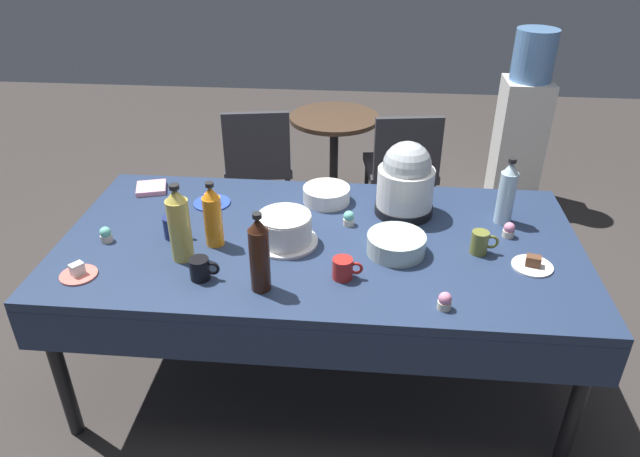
% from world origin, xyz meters
% --- Properties ---
extents(ground, '(9.00, 9.00, 0.00)m').
position_xyz_m(ground, '(0.00, 0.00, 0.00)').
color(ground, '#383330').
extents(potluck_table, '(2.20, 1.10, 0.75)m').
position_xyz_m(potluck_table, '(0.00, 0.00, 0.69)').
color(potluck_table, navy).
rests_on(potluck_table, ground).
extents(frosted_layer_cake, '(0.28, 0.28, 0.13)m').
position_xyz_m(frosted_layer_cake, '(-0.14, -0.04, 0.81)').
color(frosted_layer_cake, silver).
rests_on(frosted_layer_cake, potluck_table).
extents(slow_cooker, '(0.27, 0.27, 0.35)m').
position_xyz_m(slow_cooker, '(0.36, 0.26, 0.91)').
color(slow_cooker, black).
rests_on(slow_cooker, potluck_table).
extents(glass_salad_bowl, '(0.24, 0.24, 0.08)m').
position_xyz_m(glass_salad_bowl, '(0.32, -0.08, 0.79)').
color(glass_salad_bowl, '#B2C6BC').
rests_on(glass_salad_bowl, potluck_table).
extents(ceramic_snack_bowl, '(0.22, 0.22, 0.07)m').
position_xyz_m(ceramic_snack_bowl, '(-0.00, 0.34, 0.79)').
color(ceramic_snack_bowl, silver).
rests_on(ceramic_snack_bowl, potluck_table).
extents(dessert_plate_cobalt, '(0.17, 0.17, 0.05)m').
position_xyz_m(dessert_plate_cobalt, '(-0.54, 0.27, 0.76)').
color(dessert_plate_cobalt, '#2D4CB2').
rests_on(dessert_plate_cobalt, potluck_table).
extents(dessert_plate_coral, '(0.14, 0.14, 0.06)m').
position_xyz_m(dessert_plate_coral, '(-0.90, -0.36, 0.76)').
color(dessert_plate_coral, '#E07266').
rests_on(dessert_plate_coral, potluck_table).
extents(dessert_plate_white, '(0.16, 0.16, 0.05)m').
position_xyz_m(dessert_plate_white, '(0.86, -0.14, 0.76)').
color(dessert_plate_white, white).
rests_on(dessert_plate_white, potluck_table).
extents(cupcake_mint, '(0.05, 0.05, 0.07)m').
position_xyz_m(cupcake_mint, '(0.12, 0.13, 0.78)').
color(cupcake_mint, beige).
rests_on(cupcake_mint, potluck_table).
extents(cupcake_vanilla, '(0.05, 0.05, 0.07)m').
position_xyz_m(cupcake_vanilla, '(-0.90, -0.10, 0.78)').
color(cupcake_vanilla, beige).
rests_on(cupcake_vanilla, potluck_table).
extents(cupcake_rose, '(0.05, 0.05, 0.07)m').
position_xyz_m(cupcake_rose, '(0.48, -0.44, 0.78)').
color(cupcake_rose, beige).
rests_on(cupcake_rose, potluck_table).
extents(cupcake_berry, '(0.05, 0.05, 0.07)m').
position_xyz_m(cupcake_berry, '(0.80, 0.09, 0.78)').
color(cupcake_berry, beige).
rests_on(cupcake_berry, potluck_table).
extents(soda_bottle_cola, '(0.08, 0.08, 0.32)m').
position_xyz_m(soda_bottle_cola, '(-0.19, -0.38, 0.90)').
color(soda_bottle_cola, '#33190F').
rests_on(soda_bottle_cola, potluck_table).
extents(soda_bottle_water, '(0.08, 0.08, 0.31)m').
position_xyz_m(soda_bottle_water, '(0.80, 0.22, 0.89)').
color(soda_bottle_water, silver).
rests_on(soda_bottle_water, potluck_table).
extents(soda_bottle_ginger_ale, '(0.09, 0.09, 0.33)m').
position_xyz_m(soda_bottle_ginger_ale, '(-0.54, -0.20, 0.90)').
color(soda_bottle_ginger_ale, gold).
rests_on(soda_bottle_ginger_ale, potluck_table).
extents(soda_bottle_orange_juice, '(0.08, 0.08, 0.29)m').
position_xyz_m(soda_bottle_orange_juice, '(-0.43, -0.08, 0.88)').
color(soda_bottle_orange_juice, orange).
rests_on(soda_bottle_orange_juice, potluck_table).
extents(coffee_mug_black, '(0.12, 0.08, 0.09)m').
position_xyz_m(coffee_mug_black, '(-0.43, -0.33, 0.79)').
color(coffee_mug_black, black).
rests_on(coffee_mug_black, potluck_table).
extents(coffee_mug_navy, '(0.12, 0.08, 0.10)m').
position_xyz_m(coffee_mug_navy, '(-0.62, -0.04, 0.80)').
color(coffee_mug_navy, navy).
rests_on(coffee_mug_navy, potluck_table).
extents(coffee_mug_olive, '(0.11, 0.07, 0.10)m').
position_xyz_m(coffee_mug_olive, '(0.66, -0.05, 0.80)').
color(coffee_mug_olive, olive).
rests_on(coffee_mug_olive, potluck_table).
extents(coffee_mug_red, '(0.12, 0.08, 0.08)m').
position_xyz_m(coffee_mug_red, '(0.11, -0.28, 0.79)').
color(coffee_mug_red, '#B2231E').
rests_on(coffee_mug_red, potluck_table).
extents(paper_napkin_stack, '(0.17, 0.17, 0.02)m').
position_xyz_m(paper_napkin_stack, '(-0.87, 0.38, 0.76)').
color(paper_napkin_stack, pink).
rests_on(paper_napkin_stack, potluck_table).
extents(maroon_chair_left, '(0.51, 0.51, 0.85)m').
position_xyz_m(maroon_chair_left, '(-0.54, 1.40, 0.49)').
color(maroon_chair_left, '#333338').
rests_on(maroon_chair_left, ground).
extents(maroon_chair_right, '(0.50, 0.50, 0.85)m').
position_xyz_m(maroon_chair_right, '(0.41, 1.40, 0.49)').
color(maroon_chair_right, '#333338').
rests_on(maroon_chair_right, ground).
extents(round_cafe_table, '(0.60, 0.60, 0.72)m').
position_xyz_m(round_cafe_table, '(-0.05, 1.62, 0.50)').
color(round_cafe_table, '#473323').
rests_on(round_cafe_table, ground).
extents(water_cooler, '(0.32, 0.32, 1.24)m').
position_xyz_m(water_cooler, '(1.26, 1.96, 0.59)').
color(water_cooler, silver).
rests_on(water_cooler, ground).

